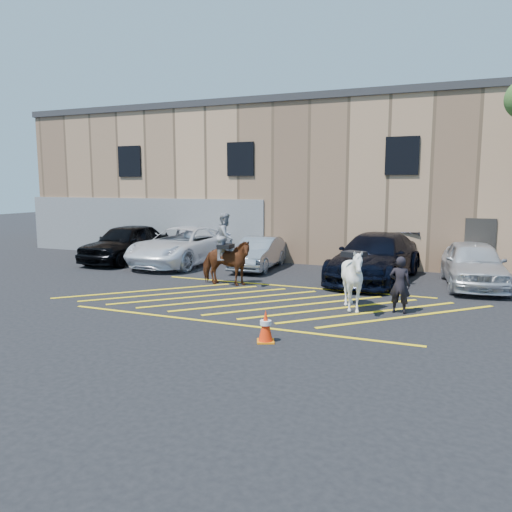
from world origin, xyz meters
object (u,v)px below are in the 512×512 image
at_px(car_black_suv, 127,243).
at_px(traffic_cone, 266,326).
at_px(handler, 400,285).
at_px(saddled_white, 353,279).
at_px(car_white_suv, 473,264).
at_px(mounted_bay, 226,256).
at_px(car_blue_suv, 375,257).
at_px(car_silver_sedan, 259,253).
at_px(car_white_pickup, 183,246).

distance_m(car_black_suv, traffic_cone, 13.20).
xyz_separation_m(handler, traffic_cone, (-2.45, -3.74, -0.41)).
bearing_deg(saddled_white, car_white_suv, 57.28).
height_order(mounted_bay, saddled_white, mounted_bay).
bearing_deg(car_white_suv, saddled_white, -129.71).
distance_m(car_blue_suv, traffic_cone, 8.37).
distance_m(car_white_suv, traffic_cone, 9.45).
xyz_separation_m(car_silver_sedan, saddled_white, (5.03, -5.47, 0.24)).
height_order(car_black_suv, car_white_suv, car_black_suv).
xyz_separation_m(car_black_suv, car_blue_suv, (11.14, -0.22, -0.01)).
xyz_separation_m(car_white_pickup, mounted_bay, (3.74, -3.42, 0.20)).
height_order(car_blue_suv, mounted_bay, mounted_bay).
xyz_separation_m(car_blue_suv, handler, (1.38, -4.55, -0.07)).
bearing_deg(saddled_white, car_white_pickup, 148.30).
bearing_deg(car_silver_sedan, car_white_pickup, 179.54).
bearing_deg(mounted_bay, handler, -14.97).
height_order(car_black_suv, car_white_pickup, car_black_suv).
height_order(car_white_pickup, car_blue_suv, car_blue_suv).
relative_size(car_blue_suv, saddled_white, 2.85).
xyz_separation_m(car_white_pickup, handler, (9.75, -5.02, -0.04)).
bearing_deg(car_white_pickup, car_silver_sedan, 5.33).
bearing_deg(car_silver_sedan, saddled_white, -51.09).
bearing_deg(mounted_bay, traffic_cone, -56.35).
bearing_deg(car_blue_suv, car_white_pickup, -176.04).
height_order(mounted_bay, traffic_cone, mounted_bay).
bearing_deg(traffic_cone, car_silver_sedan, 112.97).
bearing_deg(car_white_suv, car_silver_sedan, 168.85).
bearing_deg(car_blue_suv, traffic_cone, -90.13).
height_order(car_silver_sedan, car_blue_suv, car_blue_suv).
distance_m(car_silver_sedan, saddled_white, 7.43).
bearing_deg(handler, car_silver_sedan, -35.32).
relative_size(car_black_suv, handler, 3.21).
xyz_separation_m(handler, mounted_bay, (-6.01, 1.61, 0.24)).
relative_size(car_silver_sedan, handler, 2.54).
xyz_separation_m(car_black_suv, car_white_suv, (14.43, -0.14, -0.07)).
distance_m(car_blue_suv, handler, 4.75).
relative_size(handler, saddled_white, 0.76).
bearing_deg(handler, mounted_bay, -10.40).
bearing_deg(car_silver_sedan, car_black_suv, -179.54).
relative_size(saddled_white, traffic_cone, 2.80).
height_order(car_black_suv, mounted_bay, mounted_bay).
height_order(car_white_pickup, handler, car_white_pickup).
bearing_deg(car_silver_sedan, car_blue_suv, -11.57).
xyz_separation_m(car_blue_suv, traffic_cone, (-1.07, -8.29, -0.48)).
relative_size(car_silver_sedan, traffic_cone, 5.43).
bearing_deg(car_white_suv, mounted_bay, -166.11).
relative_size(car_blue_suv, mounted_bay, 2.31).
xyz_separation_m(car_white_pickup, car_blue_suv, (8.37, -0.48, 0.03)).
relative_size(car_white_pickup, saddled_white, 2.87).
distance_m(mounted_bay, saddled_white, 5.14).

